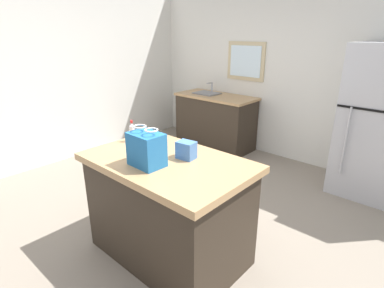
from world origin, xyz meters
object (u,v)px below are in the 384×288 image
(refrigerator, at_px, (376,123))
(shopping_bag, at_px, (147,149))
(kitchen_island, at_px, (169,208))
(bottle, at_px, (132,132))
(small_box, at_px, (186,150))

(refrigerator, distance_m, shopping_bag, 2.80)
(refrigerator, xyz_separation_m, shopping_bag, (-1.00, -2.61, 0.16))
(shopping_bag, bearing_deg, refrigerator, 69.03)
(kitchen_island, xyz_separation_m, refrigerator, (0.97, 2.43, 0.43))
(bottle, bearing_deg, small_box, 3.41)
(refrigerator, bearing_deg, bottle, -122.97)
(refrigerator, xyz_separation_m, small_box, (-0.87, -2.31, 0.10))
(kitchen_island, height_order, refrigerator, refrigerator)
(refrigerator, height_order, bottle, refrigerator)
(kitchen_island, distance_m, refrigerator, 2.65)
(kitchen_island, xyz_separation_m, bottle, (-0.55, 0.08, 0.55))
(kitchen_island, relative_size, small_box, 9.45)
(refrigerator, bearing_deg, kitchen_island, -111.79)
(shopping_bag, relative_size, bottle, 1.48)
(small_box, bearing_deg, refrigerator, 69.29)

